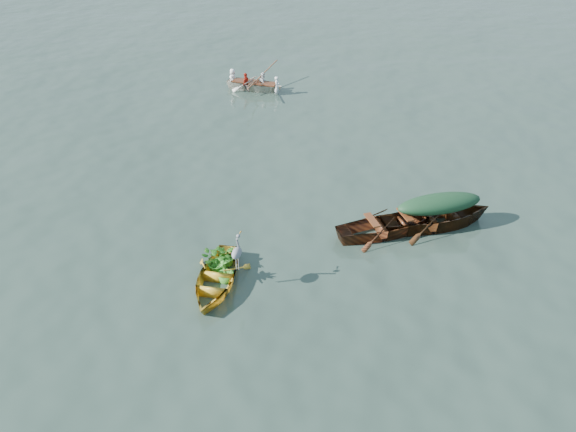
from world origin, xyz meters
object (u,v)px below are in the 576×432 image
(open_wooden_boat, at_px, (387,234))
(heron, at_px, (237,258))
(yellow_dinghy, at_px, (216,286))
(green_tarp_boat, at_px, (435,227))
(rowed_boat, at_px, (255,90))

(open_wooden_boat, bearing_deg, heron, 102.92)
(open_wooden_boat, relative_size, heron, 4.40)
(yellow_dinghy, distance_m, heron, 1.04)
(green_tarp_boat, bearing_deg, rowed_boat, 13.64)
(open_wooden_boat, distance_m, rowed_boat, 11.75)
(yellow_dinghy, relative_size, heron, 3.40)
(green_tarp_boat, xyz_separation_m, open_wooden_boat, (-1.28, -0.72, 0.00))
(green_tarp_boat, relative_size, open_wooden_boat, 1.10)
(yellow_dinghy, height_order, heron, heron)
(yellow_dinghy, relative_size, rowed_boat, 0.88)
(green_tarp_boat, distance_m, open_wooden_boat, 1.47)
(green_tarp_boat, bearing_deg, heron, 101.63)
(heron, bearing_deg, green_tarp_boat, 35.94)
(green_tarp_boat, distance_m, rowed_boat, 12.01)
(heron, bearing_deg, yellow_dinghy, -174.81)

